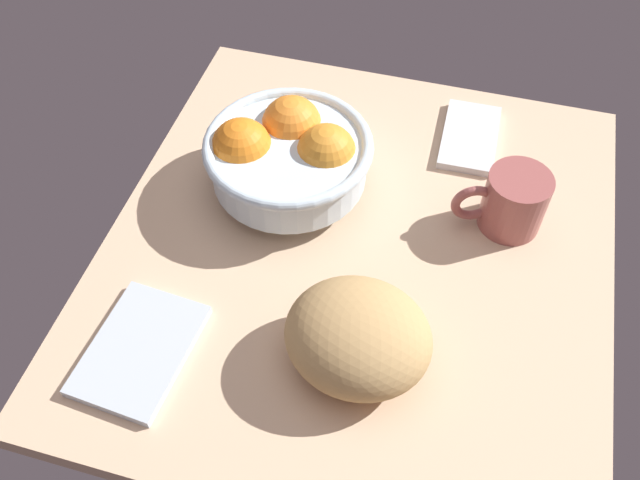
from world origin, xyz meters
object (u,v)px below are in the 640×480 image
(bread_loaf, at_px, (358,337))
(napkin_folded, at_px, (140,350))
(fruit_bowl, at_px, (288,153))
(mug, at_px, (512,202))
(napkin_spare, at_px, (470,137))

(bread_loaf, relative_size, napkin_folded, 1.05)
(fruit_bowl, xyz_separation_m, napkin_folded, (0.30, -0.09, -0.05))
(bread_loaf, distance_m, mug, 0.29)
(bread_loaf, xyz_separation_m, napkin_spare, (-0.39, 0.08, -0.04))
(bread_loaf, relative_size, mug, 1.35)
(napkin_spare, bearing_deg, fruit_bowl, -55.98)
(fruit_bowl, bearing_deg, napkin_spare, 124.02)
(fruit_bowl, distance_m, napkin_folded, 0.31)
(napkin_spare, bearing_deg, mug, 24.70)
(fruit_bowl, xyz_separation_m, bread_loaf, (0.24, 0.15, -0.01))
(bread_loaf, bearing_deg, fruit_bowl, -147.41)
(bread_loaf, height_order, napkin_spare, bread_loaf)
(bread_loaf, xyz_separation_m, napkin_folded, (0.06, -0.24, -0.04))
(fruit_bowl, bearing_deg, bread_loaf, 32.59)
(bread_loaf, xyz_separation_m, mug, (-0.25, 0.14, -0.01))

